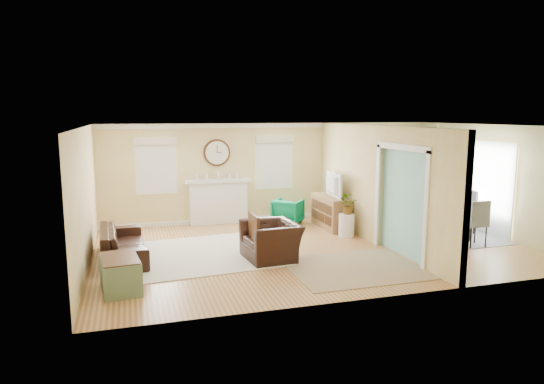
{
  "coord_description": "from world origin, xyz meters",
  "views": [
    {
      "loc": [
        -3.68,
        -9.45,
        2.84
      ],
      "look_at": [
        -0.8,
        0.3,
        1.2
      ],
      "focal_mm": 32.0,
      "sensor_mm": 36.0,
      "label": 1
    }
  ],
  "objects_px": {
    "green_chair": "(288,211)",
    "credenza": "(330,212)",
    "sofa": "(123,243)",
    "dining_table": "(438,221)",
    "eames_chair": "(271,241)"
  },
  "relations": [
    {
      "from": "green_chair",
      "to": "credenza",
      "type": "relative_size",
      "value": 0.49
    },
    {
      "from": "sofa",
      "to": "credenza",
      "type": "bearing_deg",
      "value": -77.93
    },
    {
      "from": "sofa",
      "to": "green_chair",
      "type": "bearing_deg",
      "value": -66.43
    },
    {
      "from": "credenza",
      "to": "sofa",
      "type": "bearing_deg",
      "value": -165.05
    },
    {
      "from": "green_chair",
      "to": "dining_table",
      "type": "distance_m",
      "value": 3.72
    },
    {
      "from": "green_chair",
      "to": "dining_table",
      "type": "xyz_separation_m",
      "value": [
        3.1,
        -2.06,
        -0.02
      ]
    },
    {
      "from": "green_chair",
      "to": "credenza",
      "type": "height_order",
      "value": "credenza"
    },
    {
      "from": "eames_chair",
      "to": "credenza",
      "type": "height_order",
      "value": "credenza"
    },
    {
      "from": "credenza",
      "to": "dining_table",
      "type": "relative_size",
      "value": 0.83
    },
    {
      "from": "eames_chair",
      "to": "green_chair",
      "type": "distance_m",
      "value": 3.15
    },
    {
      "from": "green_chair",
      "to": "sofa",
      "type": "bearing_deg",
      "value": 65.82
    },
    {
      "from": "eames_chair",
      "to": "green_chair",
      "type": "height_order",
      "value": "eames_chair"
    },
    {
      "from": "sofa",
      "to": "eames_chair",
      "type": "height_order",
      "value": "eames_chair"
    },
    {
      "from": "sofa",
      "to": "dining_table",
      "type": "bearing_deg",
      "value": -92.95
    },
    {
      "from": "sofa",
      "to": "green_chair",
      "type": "distance_m",
      "value": 4.6
    }
  ]
}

